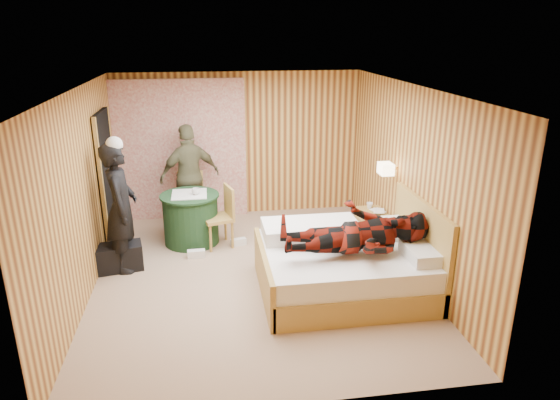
{
  "coord_description": "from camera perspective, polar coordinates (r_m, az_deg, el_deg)",
  "views": [
    {
      "loc": [
        -0.57,
        -6.05,
        3.18
      ],
      "look_at": [
        0.35,
        0.05,
        1.05
      ],
      "focal_mm": 32.0,
      "sensor_mm": 36.0,
      "label": 1
    }
  ],
  "objects": [
    {
      "name": "floor",
      "position": [
        6.85,
        -2.84,
        -8.6
      ],
      "size": [
        4.2,
        5.0,
        0.01
      ],
      "primitive_type": "cube",
      "color": "tan",
      "rests_on": "ground"
    },
    {
      "name": "ceiling",
      "position": [
        6.11,
        -3.23,
        12.65
      ],
      "size": [
        4.2,
        5.0,
        0.01
      ],
      "primitive_type": "cube",
      "color": "white",
      "rests_on": "wall_back"
    },
    {
      "name": "wall_back",
      "position": [
        8.78,
        -4.67,
        6.29
      ],
      "size": [
        4.2,
        0.02,
        2.5
      ],
      "primitive_type": "cube",
      "color": "#DAAF54",
      "rests_on": "floor"
    },
    {
      "name": "wall_left",
      "position": [
        6.53,
        -21.69,
        0.48
      ],
      "size": [
        0.02,
        5.0,
        2.5
      ],
      "primitive_type": "cube",
      "color": "#DAAF54",
      "rests_on": "floor"
    },
    {
      "name": "wall_right",
      "position": [
        6.89,
        14.65,
        2.16
      ],
      "size": [
        0.02,
        5.0,
        2.5
      ],
      "primitive_type": "cube",
      "color": "#DAAF54",
      "rests_on": "floor"
    },
    {
      "name": "curtain",
      "position": [
        8.71,
        -11.22,
        5.56
      ],
      "size": [
        2.2,
        0.08,
        2.4
      ],
      "primitive_type": "cube",
      "color": "beige",
      "rests_on": "floor"
    },
    {
      "name": "doorway",
      "position": [
        7.89,
        -19.11,
        2.14
      ],
      "size": [
        0.06,
        0.9,
        2.05
      ],
      "primitive_type": "cube",
      "color": "black",
      "rests_on": "floor"
    },
    {
      "name": "wall_lamp",
      "position": [
        7.21,
        12.02,
        3.52
      ],
      "size": [
        0.26,
        0.24,
        0.16
      ],
      "color": "gold",
      "rests_on": "wall_right"
    },
    {
      "name": "bed",
      "position": [
        6.43,
        7.67,
        -7.4
      ],
      "size": [
        2.12,
        1.67,
        1.15
      ],
      "color": "tan",
      "rests_on": "floor"
    },
    {
      "name": "nightstand",
      "position": [
        7.82,
        10.37,
        -3.06
      ],
      "size": [
        0.41,
        0.56,
        0.54
      ],
      "color": "tan",
      "rests_on": "floor"
    },
    {
      "name": "round_table",
      "position": [
        7.83,
        -10.16,
        -2.05
      ],
      "size": [
        0.9,
        0.9,
        0.8
      ],
      "color": "#1C3D20",
      "rests_on": "floor"
    },
    {
      "name": "chair_far",
      "position": [
        8.45,
        -10.13,
        0.54
      ],
      "size": [
        0.42,
        0.42,
        0.93
      ],
      "rotation": [
        0.0,
        0.0,
        0.0
      ],
      "color": "tan",
      "rests_on": "floor"
    },
    {
      "name": "chair_near",
      "position": [
        7.6,
        -6.57,
        -1.36
      ],
      "size": [
        0.52,
        0.52,
        0.94
      ],
      "rotation": [
        0.0,
        0.0,
        -1.31
      ],
      "color": "tan",
      "rests_on": "floor"
    },
    {
      "name": "duffel_bag",
      "position": [
        7.28,
        -17.98,
        -6.24
      ],
      "size": [
        0.69,
        0.45,
        0.36
      ],
      "primitive_type": "cube",
      "rotation": [
        0.0,
        0.0,
        0.18
      ],
      "color": "black",
      "rests_on": "floor"
    },
    {
      "name": "sneaker_left",
      "position": [
        7.43,
        -9.54,
        -6.09
      ],
      "size": [
        0.26,
        0.11,
        0.11
      ],
      "primitive_type": "cube",
      "rotation": [
        0.0,
        0.0,
        0.03
      ],
      "color": "silver",
      "rests_on": "floor"
    },
    {
      "name": "sneaker_right",
      "position": [
        7.75,
        -4.79,
        -4.8
      ],
      "size": [
        0.25,
        0.15,
        0.11
      ],
      "primitive_type": "cube",
      "rotation": [
        0.0,
        0.0,
        0.22
      ],
      "color": "silver",
      "rests_on": "floor"
    },
    {
      "name": "woman_standing",
      "position": [
        7.03,
        -17.7,
        -0.86
      ],
      "size": [
        0.45,
        0.67,
        1.79
      ],
      "primitive_type": "imported",
      "rotation": [
        0.0,
        0.0,
        1.61
      ],
      "color": "black",
      "rests_on": "floor"
    },
    {
      "name": "man_at_table",
      "position": [
        8.4,
        -10.25,
        2.72
      ],
      "size": [
        1.09,
        0.74,
        1.72
      ],
      "primitive_type": "imported",
      "rotation": [
        0.0,
        0.0,
        3.49
      ],
      "color": "brown",
      "rests_on": "floor"
    },
    {
      "name": "man_on_bed",
      "position": [
        5.97,
        8.83,
        -2.54
      ],
      "size": [
        0.86,
        0.67,
        1.77
      ],
      "primitive_type": "imported",
      "rotation": [
        0.0,
        1.57,
        0.0
      ],
      "color": "#651309",
      "rests_on": "bed"
    },
    {
      "name": "book_lower",
      "position": [
        7.68,
        10.61,
        -1.34
      ],
      "size": [
        0.23,
        0.26,
        0.02
      ],
      "primitive_type": "imported",
      "rotation": [
        0.0,
        0.0,
        0.31
      ],
      "color": "silver",
      "rests_on": "nightstand"
    },
    {
      "name": "book_upper",
      "position": [
        7.67,
        10.62,
        -1.2
      ],
      "size": [
        0.22,
        0.26,
        0.02
      ],
      "primitive_type": "imported",
      "rotation": [
        0.0,
        0.0,
        -0.31
      ],
      "color": "silver",
      "rests_on": "nightstand"
    },
    {
      "name": "cup_nightstand",
      "position": [
        7.82,
        10.2,
        -0.64
      ],
      "size": [
        0.12,
        0.12,
        0.09
      ],
      "primitive_type": "imported",
      "rotation": [
        0.0,
        0.0,
        0.18
      ],
      "color": "silver",
      "rests_on": "nightstand"
    },
    {
      "name": "cup_table",
      "position": [
        7.63,
        -9.61,
        0.97
      ],
      "size": [
        0.15,
        0.15,
        0.1
      ],
      "primitive_type": "imported",
      "rotation": [
        0.0,
        0.0,
        -0.21
      ],
      "color": "silver",
      "rests_on": "round_table"
    }
  ]
}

